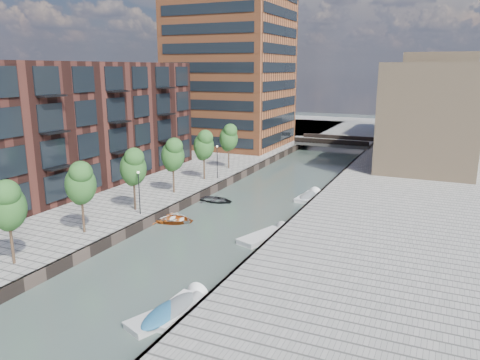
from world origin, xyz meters
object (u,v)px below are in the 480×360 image
Objects in this scene: car at (401,151)px; motorboat_2 at (268,236)px; motorboat_4 at (309,196)px; tree_1 at (7,204)px; tree_5 at (204,144)px; sloop_3 at (173,220)px; tree_6 at (229,137)px; sloop_4 at (216,202)px; tree_3 at (133,166)px; motorboat_1 at (180,307)px; sloop_2 at (171,222)px; tree_2 at (80,182)px; bridge at (334,142)px; motorboat_3 at (171,314)px; tree_4 at (173,154)px.

motorboat_2 is at bearing -96.77° from car.
car is at bearing 74.77° from motorboat_4.
tree_5 is at bearing 90.00° from tree_1.
tree_5 reaches higher than motorboat_4.
tree_5 is 14.28m from sloop_3.
tree_6 is (0.00, 7.00, 0.00)m from tree_5.
sloop_4 is at bearing 138.74° from motorboat_2.
tree_3 is 19.35m from motorboat_1.
sloop_2 is 8.02m from sloop_4.
tree_2 is 1.00× the size of tree_5.
sloop_2 is at bearing -125.67° from motorboat_4.
bridge is at bearing -15.06° from sloop_2.
motorboat_3 is at bearing -29.20° from tree_2.
tree_5 is at bearing -90.00° from tree_6.
bridge is 2.18× the size of tree_6.
bridge is at bearing -4.20° from sloop_4.
sloop_3 is at bearing -96.28° from bridge.
motorboat_3 is at bearing -69.74° from tree_6.
tree_3 reaches higher than sloop_3.
tree_3 is at bearing 90.00° from tree_1.
sloop_3 is (3.46, 1.21, -5.31)m from tree_3.
motorboat_4 is at bearing 1.40° from tree_5.
tree_2 is 28.00m from tree_6.
motorboat_1 is 0.89× the size of motorboat_2.
tree_4 is 8.92m from sloop_2.
car is at bearing -9.91° from sloop_3.
tree_6 is at bearing 153.23° from motorboat_4.
tree_1 reaches higher than sloop_2.
motorboat_4 is at bearing 58.18° from tree_2.
tree_5 is (0.00, 28.00, 0.00)m from tree_1.
car is (20.48, 40.93, -3.70)m from tree_3.
sloop_3 is (3.46, 15.21, -5.31)m from tree_1.
tree_4 is at bearing -90.00° from tree_6.
sloop_3 is 16.36m from motorboat_4.
motorboat_3 is 1.09× the size of motorboat_4.
tree_6 is at bearing 90.00° from tree_4.
tree_4 and tree_5 have the same top height.
tree_5 is at bearing 90.00° from tree_3.
tree_5 is (-8.50, -33.00, 3.92)m from bridge.
tree_2 reaches higher than sloop_2.
sloop_2 is (3.48, 0.74, -5.31)m from tree_3.
sloop_4 is 36.10m from car.
tree_3 is 6.39m from sloop_2.
tree_2 is 1.27× the size of sloop_2.
motorboat_3 is at bearing -47.64° from tree_3.
sloop_4 is 12.31m from motorboat_2.
tree_2 and tree_5 have the same top height.
motorboat_2 is (9.25, -8.12, 0.10)m from sloop_4.
bridge is 2.65× the size of motorboat_1.
tree_3 is at bearing 132.36° from motorboat_3.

